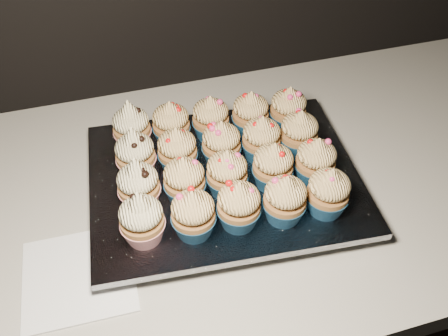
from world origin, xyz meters
name	(u,v)px	position (x,y,z in m)	size (l,w,h in m)	color
cabinet	(235,320)	(0.00, 1.70, 0.43)	(2.40, 0.60, 0.86)	black
worktop	(239,187)	(0.00, 1.70, 0.88)	(2.44, 0.64, 0.04)	beige
napkin	(79,276)	(-0.27, 1.58, 0.90)	(0.15, 0.15, 0.00)	white
baking_tray	(224,185)	(-0.03, 1.68, 0.91)	(0.39, 0.30, 0.02)	black
foil_lining	(224,178)	(-0.03, 1.68, 0.93)	(0.42, 0.33, 0.01)	silver
cupcake_0	(142,219)	(-0.17, 1.60, 0.97)	(0.06, 0.06, 0.10)	#AB1723
cupcake_1	(193,214)	(-0.10, 1.59, 0.97)	(0.06, 0.06, 0.08)	navy
cupcake_2	(239,205)	(-0.04, 1.58, 0.97)	(0.06, 0.06, 0.08)	navy
cupcake_3	(285,199)	(0.03, 1.58, 0.97)	(0.06, 0.06, 0.08)	navy
cupcake_4	(328,192)	(0.09, 1.57, 0.97)	(0.06, 0.06, 0.08)	navy
cupcake_5	(138,185)	(-0.17, 1.66, 0.97)	(0.06, 0.06, 0.10)	#AB1723
cupcake_6	(184,180)	(-0.10, 1.65, 0.97)	(0.06, 0.06, 0.08)	navy
cupcake_7	(227,173)	(-0.04, 1.65, 0.97)	(0.06, 0.06, 0.08)	navy
cupcake_8	(273,166)	(0.04, 1.64, 0.97)	(0.06, 0.06, 0.08)	navy
cupcake_9	(316,161)	(0.10, 1.64, 0.97)	(0.06, 0.06, 0.08)	navy
cupcake_10	(135,154)	(-0.16, 1.73, 0.97)	(0.06, 0.06, 0.10)	#AB1723
cupcake_11	(177,151)	(-0.10, 1.72, 0.97)	(0.06, 0.06, 0.08)	navy
cupcake_12	(221,144)	(-0.03, 1.72, 0.97)	(0.06, 0.06, 0.08)	navy
cupcake_13	(261,139)	(0.04, 1.71, 0.97)	(0.06, 0.06, 0.08)	navy
cupcake_14	(299,133)	(0.10, 1.71, 0.97)	(0.06, 0.06, 0.08)	navy
cupcake_15	(131,127)	(-0.16, 1.80, 0.97)	(0.06, 0.06, 0.10)	#AB1723
cupcake_16	(171,124)	(-0.09, 1.79, 0.97)	(0.06, 0.06, 0.08)	navy
cupcake_17	(211,118)	(-0.02, 1.78, 0.97)	(0.06, 0.06, 0.08)	navy
cupcake_18	(250,114)	(0.04, 1.78, 0.97)	(0.06, 0.06, 0.08)	navy
cupcake_19	(288,109)	(0.11, 1.77, 0.97)	(0.06, 0.06, 0.08)	navy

